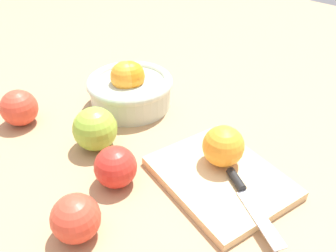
# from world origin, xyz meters

# --- Properties ---
(ground_plane) EXTENTS (2.40, 2.40, 0.00)m
(ground_plane) POSITION_xyz_m (0.00, 0.00, 0.00)
(ground_plane) COLOR tan
(bowl) EXTENTS (0.19, 0.19, 0.11)m
(bowl) POSITION_xyz_m (-0.15, 0.14, 0.04)
(bowl) COLOR beige
(bowl) RESTS_ON ground_plane
(cutting_board) EXTENTS (0.25, 0.21, 0.02)m
(cutting_board) POSITION_xyz_m (0.14, 0.09, 0.01)
(cutting_board) COLOR #DBB77F
(cutting_board) RESTS_ON ground_plane
(orange_on_board) EXTENTS (0.07, 0.07, 0.07)m
(orange_on_board) POSITION_xyz_m (0.13, 0.12, 0.05)
(orange_on_board) COLOR orange
(orange_on_board) RESTS_ON cutting_board
(knife) EXTENTS (0.15, 0.09, 0.01)m
(knife) POSITION_xyz_m (0.20, 0.08, 0.02)
(knife) COLOR silver
(knife) RESTS_ON cutting_board
(apple_front_center) EXTENTS (0.07, 0.07, 0.07)m
(apple_front_center) POSITION_xyz_m (0.03, -0.03, 0.04)
(apple_front_center) COLOR red
(apple_front_center) RESTS_ON ground_plane
(apple_front_right) EXTENTS (0.07, 0.07, 0.07)m
(apple_front_right) POSITION_xyz_m (0.07, -0.14, 0.04)
(apple_front_right) COLOR #D6422D
(apple_front_right) RESTS_ON ground_plane
(apple_mid_left) EXTENTS (0.08, 0.08, 0.08)m
(apple_mid_left) POSITION_xyz_m (-0.08, 0.00, 0.04)
(apple_mid_left) COLOR #8EB738
(apple_mid_left) RESTS_ON ground_plane
(apple_front_left) EXTENTS (0.07, 0.07, 0.07)m
(apple_front_left) POSITION_xyz_m (-0.25, -0.06, 0.04)
(apple_front_left) COLOR #D6422D
(apple_front_left) RESTS_ON ground_plane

